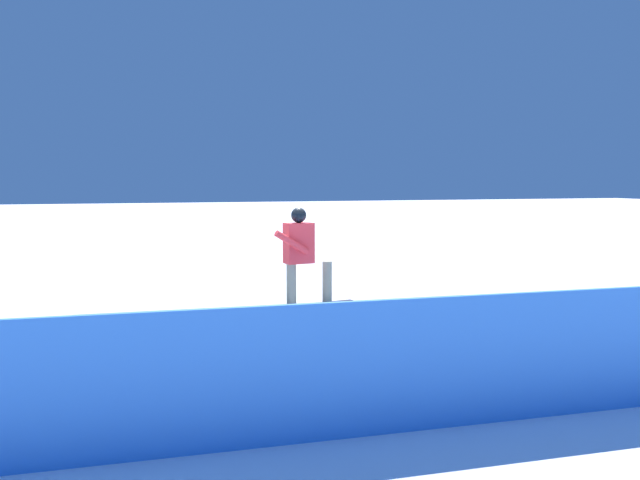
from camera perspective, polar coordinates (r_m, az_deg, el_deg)
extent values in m
plane|color=white|center=(9.79, -2.78, -8.84)|extent=(120.00, 120.00, 0.00)
cube|color=red|center=(9.73, -2.79, -7.43)|extent=(5.93, 0.74, 0.49)
cube|color=white|center=(9.76, -2.78, -8.14)|extent=(5.94, 0.75, 0.12)
cube|color=#88969C|center=(9.67, -2.80, -5.90)|extent=(5.94, 0.80, 0.04)
cube|color=black|center=(9.74, -0.90, -5.64)|extent=(1.54, 0.49, 0.01)
cylinder|color=gray|center=(9.57, -2.47, -3.90)|extent=(0.16, 0.16, 0.63)
cylinder|color=gray|center=(9.82, 0.62, -3.66)|extent=(0.16, 0.16, 0.63)
cube|color=red|center=(9.54, -1.84, -0.27)|extent=(0.43, 0.30, 0.58)
sphere|color=black|center=(9.51, -1.84, 2.14)|extent=(0.22, 0.22, 0.22)
cylinder|color=red|center=(9.32, -2.42, -0.22)|extent=(0.52, 0.16, 0.36)
cylinder|color=red|center=(9.73, -1.71, 0.01)|extent=(0.11, 0.10, 0.55)
cube|color=#3881EB|center=(6.33, 6.03, -10.76)|extent=(13.86, 0.71, 1.27)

